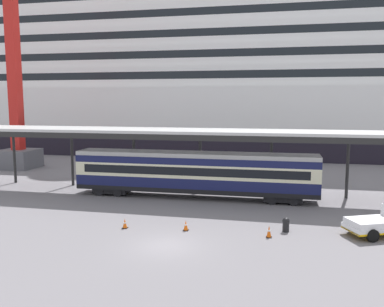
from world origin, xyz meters
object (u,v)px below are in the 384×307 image
at_px(cruise_ship, 174,75).
at_px(traffic_cone_far, 269,231).
at_px(traffic_cone_mid, 125,223).
at_px(quay_bollard, 286,224).
at_px(traffic_cone_near, 186,225).
at_px(train_carriage, 194,172).
at_px(dockside_crane, 18,3).

height_order(cruise_ship, traffic_cone_far, cruise_ship).
distance_m(traffic_cone_mid, quay_bollard, 10.88).
xyz_separation_m(traffic_cone_near, traffic_cone_far, (5.51, -0.26, 0.04)).
height_order(train_carriage, quay_bollard, train_carriage).
bearing_deg(traffic_cone_far, traffic_cone_mid, -179.20).
bearing_deg(dockside_crane, train_carriage, -24.78).
bearing_deg(quay_bollard, traffic_cone_far, -127.08).
xyz_separation_m(traffic_cone_mid, quay_bollard, (10.76, 1.55, 0.18)).
bearing_deg(quay_bollard, traffic_cone_mid, -171.81).
distance_m(train_carriage, quay_bollard, 11.52).
bearing_deg(dockside_crane, traffic_cone_far, -33.64).
relative_size(traffic_cone_far, dockside_crane, 0.01).
xyz_separation_m(traffic_cone_near, traffic_cone_mid, (-4.19, -0.40, -0.01)).
relative_size(cruise_ship, traffic_cone_near, 251.34).
distance_m(cruise_ship, traffic_cone_near, 48.70).
height_order(traffic_cone_near, traffic_cone_far, traffic_cone_far).
height_order(traffic_cone_near, quay_bollard, quay_bollard).
distance_m(traffic_cone_mid, dockside_crane, 36.49).
xyz_separation_m(cruise_ship, quay_bollard, (19.07, -44.13, -12.68)).
height_order(traffic_cone_mid, dockside_crane, dockside_crane).
relative_size(train_carriage, traffic_cone_mid, 31.96).
relative_size(train_carriage, traffic_cone_far, 27.39).
xyz_separation_m(train_carriage, traffic_cone_far, (6.85, -9.58, -1.92)).
bearing_deg(dockside_crane, traffic_cone_near, -38.54).
relative_size(traffic_cone_far, quay_bollard, 0.82).
height_order(train_carriage, traffic_cone_far, train_carriage).
xyz_separation_m(train_carriage, quay_bollard, (7.92, -8.16, -1.79)).
distance_m(traffic_cone_far, dockside_crane, 42.89).
bearing_deg(cruise_ship, dockside_crane, -118.67).
xyz_separation_m(traffic_cone_mid, traffic_cone_far, (9.70, 0.14, 0.06)).
distance_m(cruise_ship, dockside_crane, 29.03).
bearing_deg(quay_bollard, dockside_crane, 149.03).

